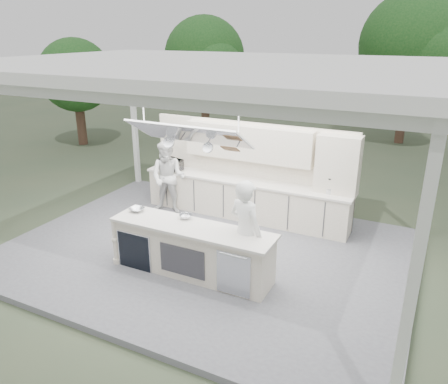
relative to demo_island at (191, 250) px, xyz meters
The scene contains 12 objects.
ground 1.10m from the demo_island, 101.07° to the left, with size 90.00×90.00×0.00m, color #404831.
stage_deck 1.07m from the demo_island, 101.07° to the left, with size 8.00×6.00×0.12m, color slate.
tent 3.25m from the demo_island, 101.05° to the left, with size 8.20×6.20×3.86m.
demo_island is the anchor object (origin of this frame).
back_counter 2.82m from the demo_island, 93.63° to the left, with size 5.08×0.72×0.95m.
back_wall_unit 3.19m from the demo_island, 84.98° to the left, with size 5.05×0.48×2.25m.
tree_cluster 11.02m from the demo_island, 91.82° to the left, with size 19.55×9.40×5.85m.
head_chef 1.12m from the demo_island, 12.10° to the left, with size 0.70×0.46×1.91m, color white.
sous_chef 3.03m from the demo_island, 130.89° to the left, with size 0.87×0.68×1.79m, color silver.
toaster_oven 3.51m from the demo_island, 127.80° to the left, with size 0.48×0.33×0.27m, color #B4B6BB.
bowl_large 1.38m from the demo_island, behind, with size 0.28×0.28×0.07m, color silver.
bowl_small 0.63m from the demo_island, 134.16° to the left, with size 0.24×0.24×0.08m, color silver.
Camera 1 is at (3.88, -7.00, 4.36)m, focal length 35.00 mm.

